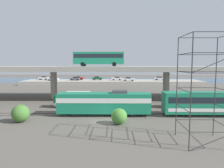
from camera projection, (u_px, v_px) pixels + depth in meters
name	position (u px, v px, depth m)	size (l,w,h in m)	color
ground_plane	(106.00, 122.00, 29.90)	(260.00, 260.00, 0.00)	#565149
rail_strip_near	(107.00, 116.00, 33.14)	(110.00, 0.12, 0.12)	#59544C
rail_strip_far	(107.00, 114.00, 34.61)	(110.00, 0.12, 0.12)	#59544C
train_locomotive	(99.00, 102.00, 33.69)	(16.08, 3.04, 4.18)	#197A56
highway_overpass	(110.00, 69.00, 49.10)	(96.00, 12.04, 7.85)	#9E998E
transit_bus_on_overpass	(99.00, 58.00, 49.19)	(12.00, 2.68, 3.40)	#197A56
service_truck_west	(184.00, 99.00, 39.49)	(6.80, 2.46, 3.04)	black
service_truck_east	(74.00, 99.00, 39.81)	(6.80, 2.46, 3.04)	#0C4C26
scaffolding_tower	(205.00, 86.00, 21.39)	(4.53, 4.53, 11.47)	#2D2D30
pier_parking_lot	(112.00, 82.00, 84.55)	(72.41, 12.92, 1.63)	#9E998E
parked_car_0	(53.00, 79.00, 83.23)	(4.40, 1.98, 1.50)	#B7B7BC
parked_car_1	(117.00, 78.00, 85.68)	(4.28, 1.98, 1.50)	silver
parked_car_2	(160.00, 78.00, 86.08)	(4.57, 1.84, 1.50)	#B7B7BC
parked_car_3	(129.00, 79.00, 81.56)	(4.68, 1.89, 1.50)	silver
parked_car_4	(97.00, 78.00, 87.24)	(4.11, 1.99, 1.50)	#0C4C26
parked_car_5	(75.00, 78.00, 85.02)	(4.01, 1.96, 1.50)	#515459
parked_car_6	(44.00, 78.00, 87.74)	(4.03, 1.89, 1.50)	silver
parked_car_7	(78.00, 78.00, 87.69)	(4.16, 1.98, 1.50)	maroon
harbor_water	(113.00, 80.00, 107.51)	(140.00, 36.00, 0.01)	navy
shrub_left	(21.00, 113.00, 29.72)	(2.56, 2.56, 2.56)	#3F702D
shrub_right	(119.00, 116.00, 28.73)	(2.24, 2.24, 2.24)	#448332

